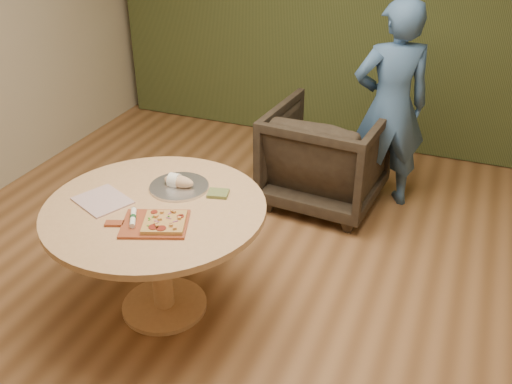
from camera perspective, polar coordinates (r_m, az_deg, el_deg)
The scene contains 11 objects.
room_shell at distance 2.86m, azimuth -3.73°, elevation 8.58°, with size 5.04×6.04×2.84m.
pedestal_table at distance 3.37m, azimuth -9.90°, elevation -3.41°, with size 1.28×1.28×0.75m.
pizza_paddle at distance 3.12m, azimuth -10.25°, elevation -3.16°, with size 0.47×0.39×0.01m.
flatbread_pizza at distance 3.09m, azimuth -9.14°, elevation -2.99°, with size 0.28×0.28×0.04m.
cutlery_roll at distance 3.16m, azimuth -12.20°, elevation -2.52°, with size 0.12×0.18×0.03m.
newspaper at distance 3.41m, azimuth -15.10°, elevation -0.83°, with size 0.30×0.25×0.01m, color white.
serving_tray at distance 3.46m, azimuth -7.69°, elevation 0.54°, with size 0.36×0.36×0.02m.
bread_roll at distance 3.44m, azimuth -7.86°, elevation 1.09°, with size 0.19×0.09×0.09m.
green_packet at distance 3.36m, azimuth -3.81°, elevation -0.14°, with size 0.12×0.10×0.02m, color #4C5A28.
armchair at distance 4.60m, azimuth 7.05°, elevation 4.01°, with size 0.87×0.82×0.90m, color black.
person_standing at distance 4.53m, azimuth 13.29°, elevation 8.24°, with size 0.61×0.40×1.66m, color #375883.
Camera 1 is at (1.17, -2.40, 2.43)m, focal length 40.00 mm.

